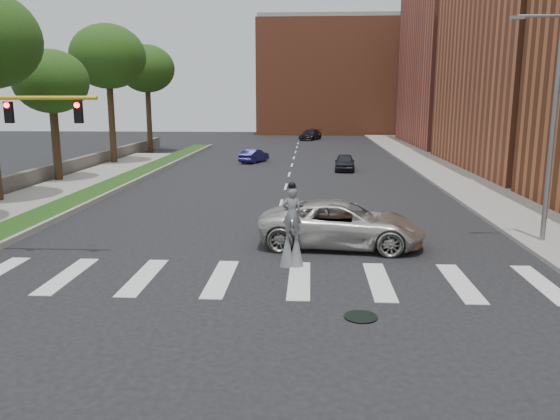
% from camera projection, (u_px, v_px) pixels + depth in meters
% --- Properties ---
extents(ground_plane, '(160.00, 160.00, 0.00)m').
position_uv_depth(ground_plane, '(257.00, 290.00, 16.79)').
color(ground_plane, black).
rests_on(ground_plane, ground).
extents(grass_median, '(2.00, 60.00, 0.25)m').
position_uv_depth(grass_median, '(116.00, 183.00, 36.94)').
color(grass_median, '#1A3D11').
rests_on(grass_median, ground).
extents(median_curb, '(0.20, 60.00, 0.28)m').
position_uv_depth(median_curb, '(132.00, 183.00, 36.88)').
color(median_curb, '#979792').
rests_on(median_curb, ground).
extents(sidewalk_right, '(5.00, 90.00, 0.18)m').
position_uv_depth(sidewalk_right, '(456.00, 176.00, 40.55)').
color(sidewalk_right, gray).
rests_on(sidewalk_right, ground).
extents(stone_wall, '(0.50, 56.00, 1.10)m').
position_uv_depth(stone_wall, '(51.00, 173.00, 39.11)').
color(stone_wall, '#56524A').
rests_on(stone_wall, ground).
extents(manhole, '(0.90, 0.90, 0.04)m').
position_uv_depth(manhole, '(361.00, 317.00, 14.67)').
color(manhole, black).
rests_on(manhole, ground).
extents(building_far, '(16.00, 22.00, 20.00)m').
position_uv_depth(building_far, '(479.00, 63.00, 66.41)').
color(building_far, '#AC4F3F').
rests_on(building_far, ground).
extents(building_backdrop, '(26.00, 14.00, 18.00)m').
position_uv_depth(building_backdrop, '(337.00, 79.00, 90.94)').
color(building_backdrop, '#A55234').
rests_on(building_backdrop, ground).
extents(streetlight, '(2.05, 0.20, 9.00)m').
position_uv_depth(streetlight, '(551.00, 122.00, 21.08)').
color(streetlight, slate).
rests_on(streetlight, ground).
extents(stilt_performer, '(0.84, 0.53, 2.99)m').
position_uv_depth(stilt_performer, '(292.00, 233.00, 18.93)').
color(stilt_performer, '#312113').
rests_on(stilt_performer, ground).
extents(suv_crossing, '(6.76, 3.64, 1.80)m').
position_uv_depth(suv_crossing, '(342.00, 224.00, 21.61)').
color(suv_crossing, beige).
rests_on(suv_crossing, ground).
extents(car_near, '(1.79, 4.00, 1.34)m').
position_uv_depth(car_near, '(345.00, 162.00, 44.41)').
color(car_near, black).
rests_on(car_near, ground).
extents(car_mid, '(2.57, 3.89, 1.21)m').
position_uv_depth(car_mid, '(254.00, 156.00, 49.94)').
color(car_mid, '#181855').
rests_on(car_mid, ground).
extents(car_far, '(3.68, 5.45, 1.47)m').
position_uv_depth(car_far, '(310.00, 135.00, 76.96)').
color(car_far, black).
rests_on(car_far, ground).
extents(tree_3, '(5.05, 5.05, 9.06)m').
position_uv_depth(tree_3, '(51.00, 82.00, 37.06)').
color(tree_3, '#312113').
rests_on(tree_3, ground).
extents(tree_4, '(6.47, 6.47, 12.06)m').
position_uv_depth(tree_4, '(108.00, 57.00, 47.01)').
color(tree_4, '#312113').
rests_on(tree_4, ground).
extents(tree_5, '(5.86, 5.86, 11.35)m').
position_uv_depth(tree_5, '(147.00, 69.00, 57.69)').
color(tree_5, '#312113').
rests_on(tree_5, ground).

